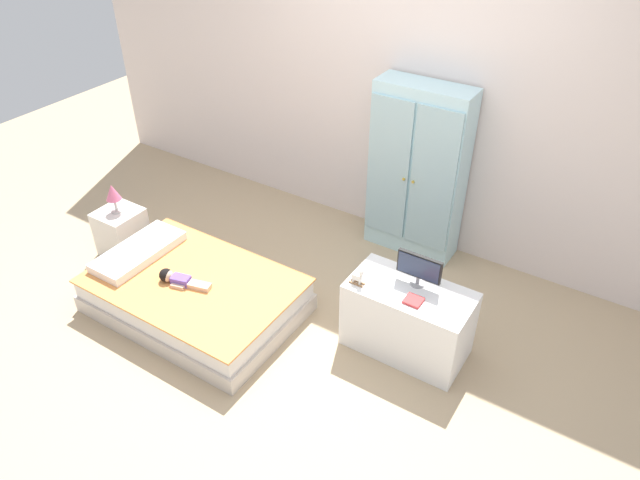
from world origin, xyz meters
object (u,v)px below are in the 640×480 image
object	(u,v)px
wardrobe	(417,172)
book_red	(413,301)
bed	(195,295)
table_lamp	(113,193)
rocking_horse_toy	(358,277)
tv_stand	(408,319)
tv_monitor	(419,268)
doll	(175,278)
nightstand	(122,232)

from	to	relation	value
wardrobe	book_red	size ratio (longest dim) A/B	12.92
bed	wardrobe	xyz separation A→B (m)	(0.97, 1.58, 0.57)
bed	table_lamp	distance (m)	1.11
table_lamp	rocking_horse_toy	xyz separation A→B (m)	(2.15, 0.13, 0.00)
tv_stand	tv_monitor	world-z (taller)	tv_monitor
rocking_horse_toy	book_red	distance (m)	0.38
doll	tv_monitor	size ratio (longest dim) A/B	1.30
nightstand	tv_monitor	bearing A→B (deg)	7.63
nightstand	table_lamp	size ratio (longest dim) A/B	1.60
tv_stand	rocking_horse_toy	distance (m)	0.46
doll	table_lamp	distance (m)	1.00
tv_stand	wardrobe	bearing A→B (deg)	114.00
bed	book_red	world-z (taller)	book_red
doll	book_red	bearing A→B (deg)	16.48
bed	wardrobe	world-z (taller)	wardrobe
table_lamp	nightstand	bearing A→B (deg)	179.10
bed	wardrobe	bearing A→B (deg)	58.40
wardrobe	nightstand	bearing A→B (deg)	-145.50
bed	tv_monitor	distance (m)	1.65
tv_stand	book_red	distance (m)	0.29
nightstand	rocking_horse_toy	bearing A→B (deg)	3.38
tv_monitor	rocking_horse_toy	size ratio (longest dim) A/B	2.46
nightstand	tv_stand	world-z (taller)	tv_stand
nightstand	table_lamp	xyz separation A→B (m)	(0.00, -0.00, 0.37)
tv_stand	tv_monitor	xyz separation A→B (m)	(0.01, 0.07, 0.39)
tv_stand	bed	bearing A→B (deg)	-161.79
tv_stand	doll	bearing A→B (deg)	-159.72
nightstand	wardrobe	distance (m)	2.45
nightstand	wardrobe	size ratio (longest dim) A/B	0.28
doll	rocking_horse_toy	world-z (taller)	rocking_horse_toy
wardrobe	tv_stand	world-z (taller)	wardrobe
wardrobe	tv_monitor	size ratio (longest dim) A/B	4.76
wardrobe	tv_monitor	distance (m)	1.14
table_lamp	wardrobe	xyz separation A→B (m)	(1.97, 1.36, 0.15)
table_lamp	tv_stand	bearing A→B (deg)	6.00
nightstand	rocking_horse_toy	xyz separation A→B (m)	(2.15, 0.13, 0.37)
tv_monitor	book_red	bearing A→B (deg)	-72.72
bed	nightstand	size ratio (longest dim) A/B	3.75
bed	doll	bearing A→B (deg)	-131.71
bed	doll	world-z (taller)	doll
nightstand	book_red	size ratio (longest dim) A/B	3.58
doll	table_lamp	world-z (taller)	table_lamp
doll	rocking_horse_toy	distance (m)	1.32
nightstand	table_lamp	distance (m)	0.37
bed	tv_monitor	size ratio (longest dim) A/B	4.95
bed	tv_stand	size ratio (longest dim) A/B	1.83
table_lamp	tv_monitor	xyz separation A→B (m)	(2.47, 0.33, 0.08)
doll	book_red	size ratio (longest dim) A/B	3.53
table_lamp	rocking_horse_toy	bearing A→B (deg)	3.38
nightstand	book_red	xyz separation A→B (m)	(2.52, 0.16, 0.32)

